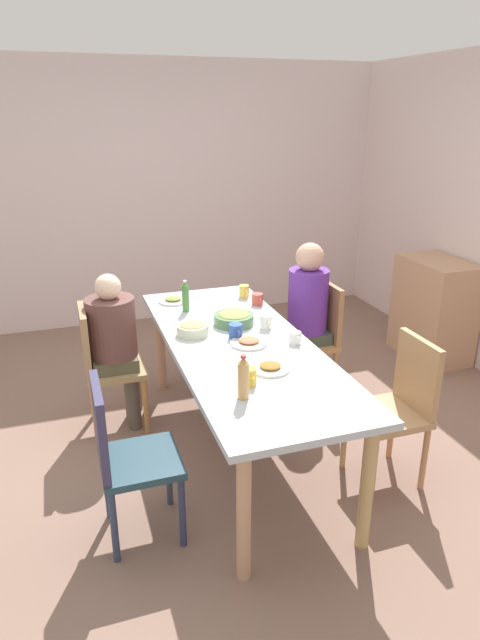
% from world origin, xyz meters
% --- Properties ---
extents(ground_plane, '(6.39, 6.39, 0.00)m').
position_xyz_m(ground_plane, '(0.00, 0.00, 0.00)').
color(ground_plane, '#836456').
extents(wall_left, '(0.12, 4.96, 2.60)m').
position_xyz_m(wall_left, '(-2.72, 0.00, 1.30)').
color(wall_left, silver).
rests_on(wall_left, ground_plane).
extents(dining_table, '(2.25, 0.85, 0.77)m').
position_xyz_m(dining_table, '(0.00, 0.00, 0.69)').
color(dining_table, silver).
rests_on(dining_table, ground_plane).
extents(chair_0, '(0.40, 0.40, 0.90)m').
position_xyz_m(chair_0, '(-0.56, 0.80, 0.51)').
color(chair_0, '#B47D4C').
rests_on(chair_0, ground_plane).
extents(person_0, '(0.30, 0.30, 1.22)m').
position_xyz_m(person_0, '(-0.56, 0.71, 0.73)').
color(person_0, '#3A363D').
rests_on(person_0, ground_plane).
extents(chair_1, '(0.40, 0.40, 0.90)m').
position_xyz_m(chair_1, '(0.56, 0.80, 0.51)').
color(chair_1, tan).
rests_on(chair_1, ground_plane).
extents(chair_2, '(0.40, 0.40, 0.90)m').
position_xyz_m(chair_2, '(-0.56, -0.80, 0.51)').
color(chair_2, tan).
rests_on(chair_2, ground_plane).
extents(person_2, '(0.33, 0.33, 1.12)m').
position_xyz_m(person_2, '(-0.56, -0.71, 0.68)').
color(person_2, brown).
rests_on(person_2, ground_plane).
extents(chair_3, '(0.40, 0.40, 0.90)m').
position_xyz_m(chair_3, '(0.56, -0.80, 0.51)').
color(chair_3, '#24424F').
rests_on(chair_3, ground_plane).
extents(plate_0, '(0.23, 0.23, 0.04)m').
position_xyz_m(plate_0, '(0.04, 0.04, 0.79)').
color(plate_0, silver).
rests_on(plate_0, dining_table).
extents(plate_1, '(0.22, 0.22, 0.04)m').
position_xyz_m(plate_1, '(-0.89, -0.23, 0.79)').
color(plate_1, white).
rests_on(plate_1, dining_table).
extents(plate_2, '(0.21, 0.21, 0.04)m').
position_xyz_m(plate_2, '(0.42, 0.04, 0.79)').
color(plate_2, white).
rests_on(plate_2, dining_table).
extents(bowl_0, '(0.21, 0.21, 0.09)m').
position_xyz_m(bowl_0, '(-0.22, -0.25, 0.81)').
color(bowl_0, beige).
rests_on(bowl_0, dining_table).
extents(bowl_1, '(0.27, 0.27, 0.09)m').
position_xyz_m(bowl_1, '(-0.31, 0.06, 0.82)').
color(bowl_1, '#53784F').
rests_on(bowl_1, dining_table).
extents(cup_0, '(0.11, 0.07, 0.07)m').
position_xyz_m(cup_0, '(0.12, 0.32, 0.81)').
color(cup_0, white).
rests_on(cup_0, dining_table).
extents(cup_1, '(0.11, 0.07, 0.09)m').
position_xyz_m(cup_1, '(-0.17, 0.24, 0.82)').
color(cup_1, white).
rests_on(cup_1, dining_table).
extents(cup_2, '(0.12, 0.09, 0.09)m').
position_xyz_m(cup_2, '(-0.08, -0.00, 0.82)').
color(cup_2, '#2F53A6').
rests_on(cup_2, dining_table).
extents(cup_3, '(0.11, 0.07, 0.10)m').
position_xyz_m(cup_3, '(-0.83, 0.31, 0.82)').
color(cup_3, '#EAC44E').
rests_on(cup_3, dining_table).
extents(cup_4, '(0.12, 0.08, 0.09)m').
position_xyz_m(cup_4, '(-0.63, 0.35, 0.81)').
color(cup_4, '#C24E40').
rests_on(cup_4, dining_table).
extents(cup_5, '(0.11, 0.07, 0.09)m').
position_xyz_m(cup_5, '(0.54, -0.13, 0.82)').
color(cup_5, gold).
rests_on(cup_5, dining_table).
extents(bottle_0, '(0.05, 0.05, 0.23)m').
position_xyz_m(bottle_0, '(-0.66, -0.19, 0.88)').
color(bottle_0, '#46813A').
rests_on(bottle_0, dining_table).
extents(bottle_1, '(0.06, 0.06, 0.23)m').
position_xyz_m(bottle_1, '(0.67, -0.21, 0.88)').
color(bottle_1, tan).
rests_on(bottle_1, dining_table).
extents(side_cabinet, '(0.70, 0.44, 0.90)m').
position_xyz_m(side_cabinet, '(-0.88, 2.12, 0.45)').
color(side_cabinet, tan).
rests_on(side_cabinet, ground_plane).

